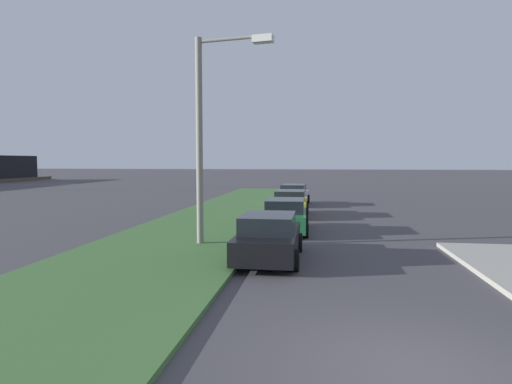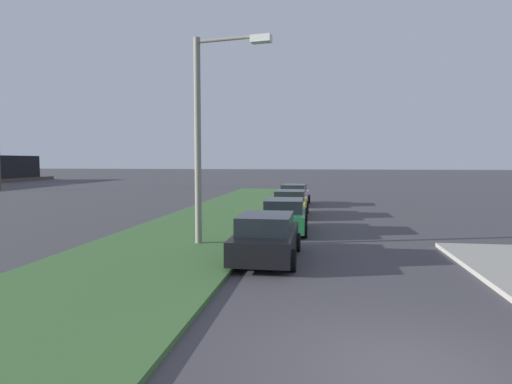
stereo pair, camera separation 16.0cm
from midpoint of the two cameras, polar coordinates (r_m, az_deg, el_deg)
ground at (r=7.24m, az=19.70°, el=-21.75°), size 300.00×300.00×0.00m
grass_median at (r=17.50m, az=-9.85°, el=-6.02°), size 60.00×6.00×0.12m
parked_car_black at (r=13.65m, az=1.34°, el=-6.05°), size 4.31×2.03×1.47m
parked_car_green at (r=18.93m, az=3.65°, el=-3.19°), size 4.35×2.11×1.47m
parked_car_yellow at (r=24.42m, az=4.37°, el=-1.53°), size 4.31×2.04×1.47m
parked_car_silver at (r=30.52m, az=4.87°, el=-0.40°), size 4.39×2.19×1.47m
streetlight at (r=15.68m, az=-6.63°, el=8.72°), size 0.75×2.86×7.50m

